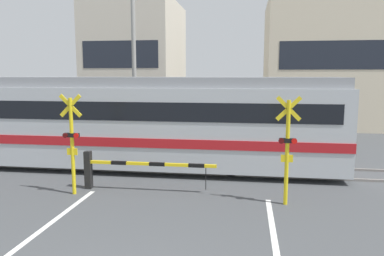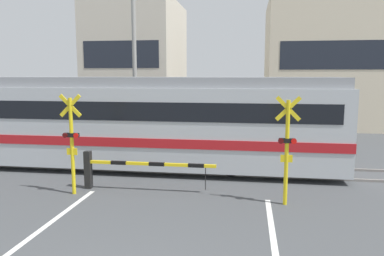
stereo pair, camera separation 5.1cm
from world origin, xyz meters
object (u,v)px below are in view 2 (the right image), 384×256
object	(u,v)px
crossing_barrier_near	(120,167)
commuter_train	(68,119)
crossing_barrier_far	(243,139)
crossing_signal_left	(72,140)
pedestrian	(199,124)
crossing_signal_right	(287,146)

from	to	relation	value
crossing_barrier_near	commuter_train	bearing A→B (deg)	137.78
commuter_train	crossing_barrier_near	bearing A→B (deg)	-42.22
crossing_barrier_far	crossing_signal_left	xyz separation A→B (m)	(-4.91, -6.21, 0.92)
pedestrian	crossing_barrier_near	bearing A→B (deg)	-97.81
crossing_signal_left	pedestrian	size ratio (longest dim) A/B	1.93
commuter_train	crossing_barrier_far	size ratio (longest dim) A/B	5.02
crossing_barrier_far	pedestrian	xyz separation A→B (m)	(-2.43, 3.38, 0.16)
pedestrian	crossing_barrier_far	bearing A→B (deg)	-54.34
crossing_barrier_near	crossing_signal_left	distance (m)	1.67
crossing_signal_left	crossing_signal_right	world-z (taller)	same
crossing_signal_right	crossing_signal_left	bearing A→B (deg)	180.00
crossing_barrier_far	crossing_signal_left	bearing A→B (deg)	-128.36
crossing_signal_left	crossing_signal_right	distance (m)	6.17
crossing_barrier_far	crossing_signal_right	bearing A→B (deg)	-78.58
commuter_train	pedestrian	bearing A→B (deg)	55.01
crossing_signal_left	pedestrian	xyz separation A→B (m)	(2.49, 9.59, -0.77)
commuter_train	crossing_signal_right	xyz separation A→B (m)	(8.01, -3.40, -0.20)
crossing_barrier_far	commuter_train	bearing A→B (deg)	-157.45
crossing_barrier_near	crossing_barrier_far	world-z (taller)	same
commuter_train	pedestrian	distance (m)	7.61
crossing_barrier_near	pedestrian	bearing A→B (deg)	82.19
crossing_barrier_near	crossing_signal_right	xyz separation A→B (m)	(4.91, -0.59, 0.92)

